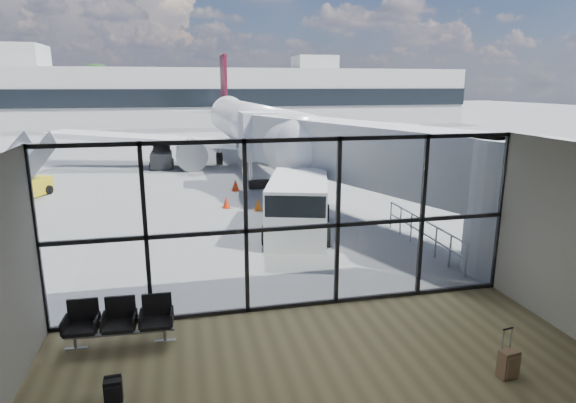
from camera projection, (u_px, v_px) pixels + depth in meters
name	position (u px, v px, depth m)	size (l,w,h in m)	color
ground	(206.00, 141.00, 50.68)	(220.00, 220.00, 0.00)	slate
lounge_shell	(362.00, 286.00, 7.59)	(12.02, 8.01, 4.51)	brown
glass_curtain_wall	(293.00, 226.00, 12.24)	(12.10, 0.12, 4.50)	white
jet_bridge	(369.00, 159.00, 19.87)	(8.00, 16.50, 4.33)	#989B9D
apron_railing	(423.00, 230.00, 17.11)	(0.06, 5.46, 1.11)	gray
far_terminal	(192.00, 95.00, 70.38)	(80.00, 12.20, 11.00)	#B0B0AC
tree_3	(16.00, 92.00, 74.14)	(4.95, 4.95, 7.12)	#382619
tree_4	(57.00, 88.00, 75.27)	(5.61, 5.61, 8.07)	#382619
tree_5	(97.00, 84.00, 76.41)	(6.27, 6.27, 9.03)	#382619
seating_row	(120.00, 319.00, 10.91)	(2.38, 0.76, 1.05)	gray
backpack	(113.00, 390.00, 8.91)	(0.33, 0.31, 0.49)	black
suitcase	(509.00, 364.00, 9.62)	(0.41, 0.33, 1.04)	brown
airliner	(250.00, 126.00, 36.77)	(29.34, 33.98, 8.75)	silver
service_van	(298.00, 206.00, 18.81)	(3.56, 5.48, 2.20)	silver
belt_loader	(162.00, 158.00, 34.32)	(1.65, 4.02, 1.84)	black
mobile_stairs	(20.00, 186.00, 24.98)	(3.06, 4.07, 2.60)	gold
traffic_cone_a	(235.00, 185.00, 26.75)	(0.46, 0.46, 0.65)	red
traffic_cone_b	(226.00, 202.00, 23.01)	(0.39, 0.39, 0.56)	red
traffic_cone_c	(258.00, 205.00, 22.57)	(0.40, 0.40, 0.57)	#D25C0B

